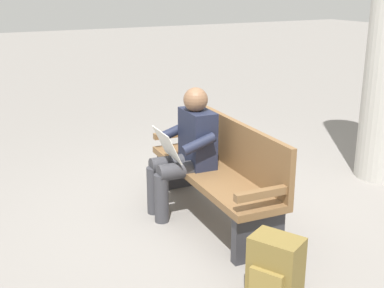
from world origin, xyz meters
The scene contains 4 objects.
ground_plane centered at (0.00, 0.00, 0.00)m, with size 40.00×40.00×0.00m, color gray.
bench_near centered at (0.00, -0.07, 0.46)m, with size 1.83×0.60×0.90m.
person_seated centered at (0.22, 0.15, 0.63)m, with size 0.59×0.59×1.18m.
backpack centered at (-1.26, 0.24, 0.22)m, with size 0.41×0.37×0.44m.
Camera 1 is at (-3.66, 2.16, 2.05)m, focal length 47.39 mm.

